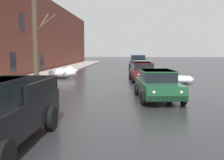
{
  "coord_description": "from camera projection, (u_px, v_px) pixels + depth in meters",
  "views": [
    {
      "loc": [
        1.05,
        0.25,
        2.38
      ],
      "look_at": [
        0.4,
        10.32,
        1.27
      ],
      "focal_mm": 43.48,
      "sensor_mm": 36.0,
      "label": 1
    }
  ],
  "objects": [
    {
      "name": "sedan_green_parked_kerbside_close",
      "position": [
        158.0,
        84.0,
        13.18
      ],
      "size": [
        2.2,
        4.49,
        1.42
      ],
      "color": "#1E5633",
      "rests_on": "ground"
    },
    {
      "name": "snow_bank_mid_block_left",
      "position": [
        61.0,
        73.0,
        23.35
      ],
      "size": [
        2.46,
        1.29,
        0.83
      ],
      "color": "white",
      "rests_on": "ground"
    },
    {
      "name": "bare_tree_mid_block",
      "position": [
        36.0,
        35.0,
        18.22
      ],
      "size": [
        1.88,
        2.0,
        6.7
      ],
      "color": "#4C3D2D",
      "rests_on": "ground"
    },
    {
      "name": "snow_bank_near_corner_left",
      "position": [
        69.0,
        70.0,
        28.58
      ],
      "size": [
        1.81,
        1.39,
        0.71
      ],
      "color": "white",
      "rests_on": "ground"
    },
    {
      "name": "sedan_silver_parked_far_down_block",
      "position": [
        141.0,
        67.0,
        27.36
      ],
      "size": [
        2.21,
        4.05,
        1.42
      ],
      "color": "#B7B7BC",
      "rests_on": "ground"
    },
    {
      "name": "snow_bank_near_corner_right",
      "position": [
        182.0,
        80.0,
        19.47
      ],
      "size": [
        1.76,
        1.24,
        0.58
      ],
      "color": "white",
      "rests_on": "ground"
    },
    {
      "name": "sedan_maroon_parked_kerbside_mid",
      "position": [
        143.0,
        71.0,
        21.0
      ],
      "size": [
        2.15,
        4.21,
        1.42
      ],
      "color": "maroon",
      "rests_on": "ground"
    },
    {
      "name": "suv_darkblue_queued_behind_truck",
      "position": [
        138.0,
        62.0,
        33.3
      ],
      "size": [
        2.18,
        4.44,
        1.82
      ],
      "color": "navy",
      "rests_on": "ground"
    },
    {
      "name": "left_sidewalk_slab",
      "position": [
        14.0,
        85.0,
        18.36
      ],
      "size": [
        3.27,
        80.0,
        0.13
      ],
      "primitive_type": "cube",
      "color": "#A8A399",
      "rests_on": "ground"
    }
  ]
}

